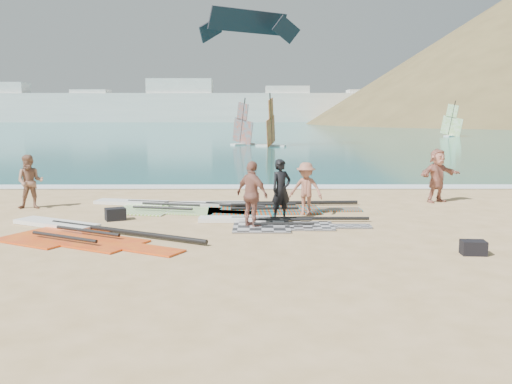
{
  "coord_description": "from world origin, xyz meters",
  "views": [
    {
      "loc": [
        0.73,
        -11.89,
        3.27
      ],
      "look_at": [
        0.78,
        4.0,
        1.0
      ],
      "focal_mm": 40.0,
      "sensor_mm": 36.0,
      "label": 1
    }
  ],
  "objects_px": {
    "rig_red": "(76,232)",
    "gear_bag_near": "(115,214)",
    "rig_grey": "(268,223)",
    "beachgoer_back": "(252,195)",
    "rig_green": "(158,206)",
    "person_wetsuit": "(281,190)",
    "gear_bag_far": "(473,248)",
    "beachgoer_right": "(437,175)",
    "beachgoer_left": "(30,182)",
    "beachgoer_mid": "(306,189)",
    "rig_orange": "(248,207)"
  },
  "relations": [
    {
      "from": "rig_green",
      "to": "person_wetsuit",
      "type": "height_order",
      "value": "person_wetsuit"
    },
    {
      "from": "person_wetsuit",
      "to": "beachgoer_mid",
      "type": "relative_size",
      "value": 1.1
    },
    {
      "from": "rig_red",
      "to": "rig_green",
      "type": "bearing_deg",
      "value": 98.58
    },
    {
      "from": "rig_red",
      "to": "beachgoer_right",
      "type": "relative_size",
      "value": 3.06
    },
    {
      "from": "rig_red",
      "to": "gear_bag_near",
      "type": "bearing_deg",
      "value": 102.31
    },
    {
      "from": "person_wetsuit",
      "to": "beachgoer_mid",
      "type": "bearing_deg",
      "value": 13.72
    },
    {
      "from": "rig_green",
      "to": "beachgoer_left",
      "type": "xyz_separation_m",
      "value": [
        -4.26,
        -0.1,
        0.86
      ]
    },
    {
      "from": "rig_grey",
      "to": "rig_orange",
      "type": "relative_size",
      "value": 0.77
    },
    {
      "from": "beachgoer_mid",
      "to": "beachgoer_back",
      "type": "bearing_deg",
      "value": -108.31
    },
    {
      "from": "gear_bag_near",
      "to": "beachgoer_left",
      "type": "relative_size",
      "value": 0.32
    },
    {
      "from": "beachgoer_right",
      "to": "person_wetsuit",
      "type": "bearing_deg",
      "value": -176.82
    },
    {
      "from": "rig_orange",
      "to": "beachgoer_mid",
      "type": "distance_m",
      "value": 2.31
    },
    {
      "from": "rig_green",
      "to": "gear_bag_near",
      "type": "bearing_deg",
      "value": -100.33
    },
    {
      "from": "person_wetsuit",
      "to": "beachgoer_right",
      "type": "bearing_deg",
      "value": -1.88
    },
    {
      "from": "gear_bag_near",
      "to": "person_wetsuit",
      "type": "relative_size",
      "value": 0.32
    },
    {
      "from": "gear_bag_far",
      "to": "beachgoer_left",
      "type": "bearing_deg",
      "value": 153.52
    },
    {
      "from": "rig_grey",
      "to": "beachgoer_back",
      "type": "bearing_deg",
      "value": -134.6
    },
    {
      "from": "gear_bag_near",
      "to": "person_wetsuit",
      "type": "xyz_separation_m",
      "value": [
        4.99,
        0.03,
        0.74
      ]
    },
    {
      "from": "rig_grey",
      "to": "rig_orange",
      "type": "distance_m",
      "value": 2.76
    },
    {
      "from": "beachgoer_mid",
      "to": "beachgoer_right",
      "type": "distance_m",
      "value": 5.56
    },
    {
      "from": "rig_grey",
      "to": "gear_bag_far",
      "type": "xyz_separation_m",
      "value": [
        4.62,
        -3.52,
        0.12
      ]
    },
    {
      "from": "person_wetsuit",
      "to": "beachgoer_back",
      "type": "height_order",
      "value": "beachgoer_back"
    },
    {
      "from": "beachgoer_back",
      "to": "gear_bag_far",
      "type": "bearing_deg",
      "value": -168.29
    },
    {
      "from": "gear_bag_far",
      "to": "beachgoer_right",
      "type": "bearing_deg",
      "value": 78.43
    },
    {
      "from": "rig_green",
      "to": "person_wetsuit",
      "type": "xyz_separation_m",
      "value": [
        4.06,
        -2.14,
        0.87
      ]
    },
    {
      "from": "beachgoer_back",
      "to": "rig_red",
      "type": "bearing_deg",
      "value": 53.21
    },
    {
      "from": "rig_grey",
      "to": "gear_bag_near",
      "type": "relative_size",
      "value": 8.74
    },
    {
      "from": "beachgoer_left",
      "to": "beachgoer_right",
      "type": "height_order",
      "value": "beachgoer_right"
    },
    {
      "from": "rig_red",
      "to": "beachgoer_left",
      "type": "distance_m",
      "value": 4.98
    },
    {
      "from": "gear_bag_near",
      "to": "beachgoer_mid",
      "type": "bearing_deg",
      "value": 8.58
    },
    {
      "from": "gear_bag_far",
      "to": "beachgoer_right",
      "type": "xyz_separation_m",
      "value": [
        1.55,
        7.59,
        0.8
      ]
    },
    {
      "from": "rig_grey",
      "to": "rig_green",
      "type": "distance_m",
      "value": 4.63
    },
    {
      "from": "rig_red",
      "to": "gear_bag_near",
      "type": "xyz_separation_m",
      "value": [
        0.58,
        1.98,
        0.13
      ]
    },
    {
      "from": "gear_bag_near",
      "to": "beachgoer_right",
      "type": "bearing_deg",
      "value": 17.59
    },
    {
      "from": "beachgoer_mid",
      "to": "beachgoer_left",
      "type": "bearing_deg",
      "value": -165.55
    },
    {
      "from": "gear_bag_near",
      "to": "beachgoer_back",
      "type": "bearing_deg",
      "value": -15.14
    },
    {
      "from": "rig_green",
      "to": "beachgoer_right",
      "type": "relative_size",
      "value": 3.12
    },
    {
      "from": "rig_grey",
      "to": "beachgoer_back",
      "type": "distance_m",
      "value": 1.11
    },
    {
      "from": "beachgoer_mid",
      "to": "beachgoer_back",
      "type": "height_order",
      "value": "beachgoer_back"
    },
    {
      "from": "rig_orange",
      "to": "person_wetsuit",
      "type": "bearing_deg",
      "value": -65.72
    },
    {
      "from": "rig_grey",
      "to": "beachgoer_back",
      "type": "relative_size",
      "value": 2.69
    },
    {
      "from": "gear_bag_far",
      "to": "beachgoer_back",
      "type": "distance_m",
      "value": 5.98
    },
    {
      "from": "beachgoer_left",
      "to": "beachgoer_mid",
      "type": "relative_size",
      "value": 1.09
    },
    {
      "from": "rig_grey",
      "to": "gear_bag_near",
      "type": "bearing_deg",
      "value": 172.51
    },
    {
      "from": "rig_grey",
      "to": "beachgoer_right",
      "type": "height_order",
      "value": "beachgoer_right"
    },
    {
      "from": "rig_green",
      "to": "rig_red",
      "type": "relative_size",
      "value": 1.02
    },
    {
      "from": "gear_bag_far",
      "to": "person_wetsuit",
      "type": "relative_size",
      "value": 0.3
    },
    {
      "from": "beachgoer_right",
      "to": "beachgoer_mid",
      "type": "bearing_deg",
      "value": 179.91
    },
    {
      "from": "gear_bag_near",
      "to": "gear_bag_far",
      "type": "distance_m",
      "value": 10.11
    },
    {
      "from": "beachgoer_back",
      "to": "beachgoer_right",
      "type": "distance_m",
      "value": 8.03
    }
  ]
}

